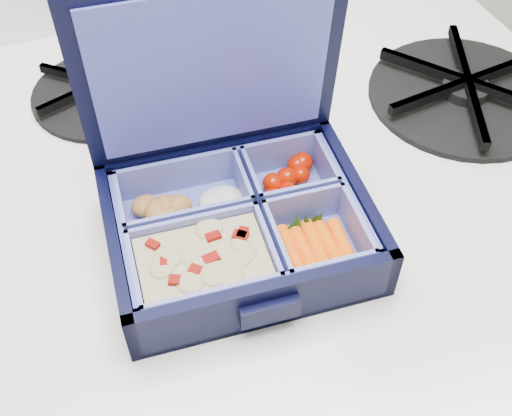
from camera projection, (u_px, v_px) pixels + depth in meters
name	position (u px, v px, depth m)	size (l,w,h in m)	color
stove	(271.00, 374.00, 1.00)	(0.66, 0.66, 0.99)	white
bento_box	(239.00, 227.00, 0.53)	(0.21, 0.17, 0.05)	black
burner_grate	(466.00, 87.00, 0.67)	(0.20, 0.20, 0.03)	black
burner_grate_rear	(104.00, 88.00, 0.67)	(0.15, 0.15, 0.02)	black
fork	(264.00, 111.00, 0.66)	(0.02, 0.18, 0.01)	#9E9BB1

